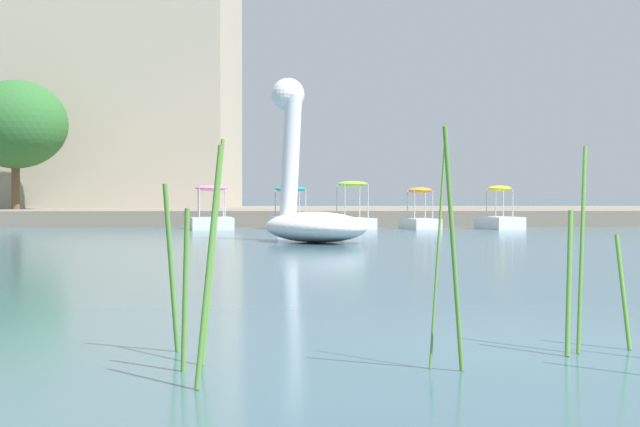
{
  "coord_description": "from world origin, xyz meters",
  "views": [
    {
      "loc": [
        -1.92,
        -7.59,
        1.11
      ],
      "look_at": [
        -1.0,
        18.59,
        0.65
      ],
      "focal_mm": 57.7,
      "sensor_mm": 36.0,
      "label": 1
    }
  ],
  "objects_px": {
    "pedal_boat_pink": "(211,218)",
    "parked_van": "(42,185)",
    "pedal_boat_yellow": "(499,218)",
    "tree_broadleaf_behind_dock": "(15,125)",
    "pedal_boat_orange": "(420,217)",
    "pedal_boat_teal": "(290,216)",
    "pedal_boat_lime": "(352,214)",
    "swan_boat": "(309,204)"
  },
  "relations": [
    {
      "from": "pedal_boat_teal",
      "to": "pedal_boat_pink",
      "type": "relative_size",
      "value": 1.0
    },
    {
      "from": "pedal_boat_yellow",
      "to": "pedal_boat_orange",
      "type": "xyz_separation_m",
      "value": [
        -2.66,
        0.05,
        0.02
      ]
    },
    {
      "from": "pedal_boat_yellow",
      "to": "tree_broadleaf_behind_dock",
      "type": "relative_size",
      "value": 0.4
    },
    {
      "from": "pedal_boat_lime",
      "to": "swan_boat",
      "type": "bearing_deg",
      "value": -99.86
    },
    {
      "from": "swan_boat",
      "to": "pedal_boat_yellow",
      "type": "height_order",
      "value": "swan_boat"
    },
    {
      "from": "pedal_boat_yellow",
      "to": "pedal_boat_pink",
      "type": "xyz_separation_m",
      "value": [
        -9.59,
        -0.04,
        -0.0
      ]
    },
    {
      "from": "pedal_boat_teal",
      "to": "tree_broadleaf_behind_dock",
      "type": "relative_size",
      "value": 0.45
    },
    {
      "from": "pedal_boat_orange",
      "to": "tree_broadleaf_behind_dock",
      "type": "xyz_separation_m",
      "value": [
        -15.18,
        7.09,
        3.54
      ]
    },
    {
      "from": "pedal_boat_yellow",
      "to": "pedal_boat_teal",
      "type": "bearing_deg",
      "value": 178.71
    },
    {
      "from": "pedal_boat_orange",
      "to": "tree_broadleaf_behind_dock",
      "type": "distance_m",
      "value": 17.13
    },
    {
      "from": "swan_boat",
      "to": "pedal_boat_lime",
      "type": "height_order",
      "value": "swan_boat"
    },
    {
      "from": "pedal_boat_teal",
      "to": "tree_broadleaf_behind_dock",
      "type": "distance_m",
      "value": 13.38
    },
    {
      "from": "swan_boat",
      "to": "pedal_boat_teal",
      "type": "distance_m",
      "value": 9.66
    },
    {
      "from": "swan_boat",
      "to": "pedal_boat_yellow",
      "type": "distance_m",
      "value": 11.56
    },
    {
      "from": "pedal_boat_lime",
      "to": "tree_broadleaf_behind_dock",
      "type": "height_order",
      "value": "tree_broadleaf_behind_dock"
    },
    {
      "from": "swan_boat",
      "to": "pedal_boat_yellow",
      "type": "xyz_separation_m",
      "value": [
        6.59,
        9.48,
        -0.53
      ]
    },
    {
      "from": "pedal_boat_orange",
      "to": "tree_broadleaf_behind_dock",
      "type": "height_order",
      "value": "tree_broadleaf_behind_dock"
    },
    {
      "from": "pedal_boat_lime",
      "to": "tree_broadleaf_behind_dock",
      "type": "distance_m",
      "value": 15.08
    },
    {
      "from": "pedal_boat_lime",
      "to": "pedal_boat_orange",
      "type": "bearing_deg",
      "value": -3.44
    },
    {
      "from": "swan_boat",
      "to": "parked_van",
      "type": "height_order",
      "value": "swan_boat"
    },
    {
      "from": "swan_boat",
      "to": "tree_broadleaf_behind_dock",
      "type": "xyz_separation_m",
      "value": [
        -11.26,
        16.62,
        3.02
      ]
    },
    {
      "from": "pedal_boat_lime",
      "to": "pedal_boat_pink",
      "type": "relative_size",
      "value": 0.91
    },
    {
      "from": "pedal_boat_yellow",
      "to": "pedal_boat_teal",
      "type": "distance_m",
      "value": 6.99
    },
    {
      "from": "swan_boat",
      "to": "tree_broadleaf_behind_dock",
      "type": "bearing_deg",
      "value": 124.1
    },
    {
      "from": "pedal_boat_teal",
      "to": "pedal_boat_pink",
      "type": "distance_m",
      "value": 2.61
    },
    {
      "from": "parked_van",
      "to": "pedal_boat_teal",
      "type": "bearing_deg",
      "value": -48.15
    },
    {
      "from": "pedal_boat_yellow",
      "to": "pedal_boat_pink",
      "type": "bearing_deg",
      "value": -179.74
    },
    {
      "from": "pedal_boat_pink",
      "to": "parked_van",
      "type": "bearing_deg",
      "value": 124.0
    },
    {
      "from": "pedal_boat_yellow",
      "to": "pedal_boat_orange",
      "type": "bearing_deg",
      "value": 178.87
    },
    {
      "from": "pedal_boat_yellow",
      "to": "pedal_boat_pink",
      "type": "relative_size",
      "value": 0.89
    },
    {
      "from": "pedal_boat_orange",
      "to": "pedal_boat_lime",
      "type": "distance_m",
      "value": 2.25
    },
    {
      "from": "parked_van",
      "to": "pedal_boat_yellow",
      "type": "bearing_deg",
      "value": -34.76
    },
    {
      "from": "swan_boat",
      "to": "pedal_boat_orange",
      "type": "bearing_deg",
      "value": 67.61
    },
    {
      "from": "pedal_boat_teal",
      "to": "pedal_boat_pink",
      "type": "bearing_deg",
      "value": -175.57
    },
    {
      "from": "parked_van",
      "to": "tree_broadleaf_behind_dock",
      "type": "bearing_deg",
      "value": -87.48
    },
    {
      "from": "pedal_boat_lime",
      "to": "parked_van",
      "type": "height_order",
      "value": "parked_van"
    },
    {
      "from": "pedal_boat_orange",
      "to": "tree_broadleaf_behind_dock",
      "type": "bearing_deg",
      "value": 154.97
    },
    {
      "from": "pedal_boat_pink",
      "to": "parked_van",
      "type": "xyz_separation_m",
      "value": [
        -8.5,
        12.6,
        1.21
      ]
    },
    {
      "from": "pedal_boat_pink",
      "to": "parked_van",
      "type": "distance_m",
      "value": 15.24
    },
    {
      "from": "pedal_boat_orange",
      "to": "parked_van",
      "type": "height_order",
      "value": "parked_van"
    },
    {
      "from": "swan_boat",
      "to": "pedal_boat_yellow",
      "type": "relative_size",
      "value": 1.94
    },
    {
      "from": "pedal_boat_yellow",
      "to": "pedal_boat_orange",
      "type": "distance_m",
      "value": 2.66
    }
  ]
}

